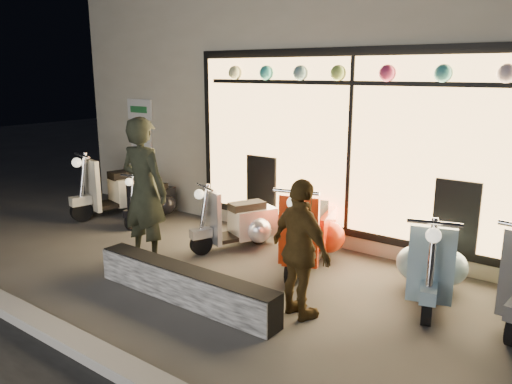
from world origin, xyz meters
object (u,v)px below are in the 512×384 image
Objects in this scene: scooter_silver at (244,222)px; scooter_red at (311,230)px; woman at (301,250)px; graffiti_barrier at (185,285)px; man at (144,191)px.

scooter_silver is 1.11m from scooter_red.
woman is at bearing -13.47° from scooter_silver.
man is (-1.30, 0.60, 0.79)m from graffiti_barrier.
scooter_silver is at bearing -16.80° from woman.
graffiti_barrier is 1.95m from scooter_silver.
scooter_red is 0.80× the size of man.
graffiti_barrier is 1.99m from scooter_red.
woman reaches higher than scooter_red.
man is at bearing 155.33° from graffiti_barrier.
scooter_silver is 0.83× the size of scooter_red.
man is (-0.72, -1.25, 0.61)m from scooter_silver.
scooter_red reaches higher than graffiti_barrier.
man is at bearing -160.12° from scooter_red.
scooter_silver is 2.31m from woman.
scooter_silver is 1.57m from man.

